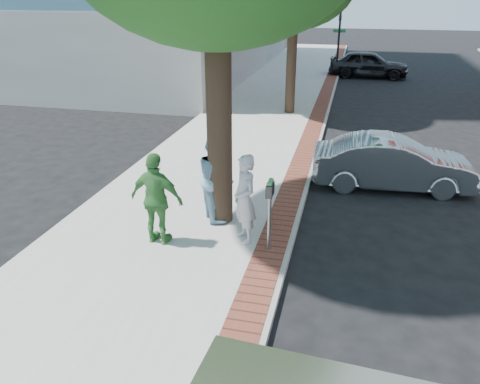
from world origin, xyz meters
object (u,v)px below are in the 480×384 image
(bg_car, at_px, (369,64))
(person_green, at_px, (157,199))
(sedan_silver, at_px, (393,163))
(parking_meter, at_px, (270,200))
(person_gray, at_px, (245,199))
(person_officer, at_px, (216,178))

(bg_car, bearing_deg, person_green, 169.61)
(person_green, xyz_separation_m, sedan_silver, (4.69, 4.40, -0.41))
(parking_meter, distance_m, bg_car, 21.39)
(parking_meter, height_order, sedan_silver, parking_meter)
(person_gray, xyz_separation_m, sedan_silver, (3.05, 3.93, -0.38))
(sedan_silver, xyz_separation_m, bg_car, (-0.44, 17.10, 0.10))
(bg_car, bearing_deg, parking_meter, 175.25)
(parking_meter, relative_size, person_officer, 0.78)
(parking_meter, bearing_deg, person_green, -174.40)
(parking_meter, bearing_deg, person_gray, 154.94)
(parking_meter, bearing_deg, bg_car, 84.45)
(parking_meter, height_order, person_gray, person_gray)
(person_officer, distance_m, person_green, 1.56)
(person_gray, height_order, person_officer, person_officer)
(person_gray, height_order, person_green, person_green)
(parking_meter, xyz_separation_m, bg_car, (2.07, 21.28, -0.43))
(person_gray, bearing_deg, sedan_silver, 105.91)
(bg_car, bearing_deg, person_gray, 173.73)
(parking_meter, distance_m, person_green, 2.20)
(person_officer, height_order, sedan_silver, person_officer)
(person_gray, bearing_deg, parking_meter, 28.64)
(sedan_silver, height_order, bg_car, bg_car)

